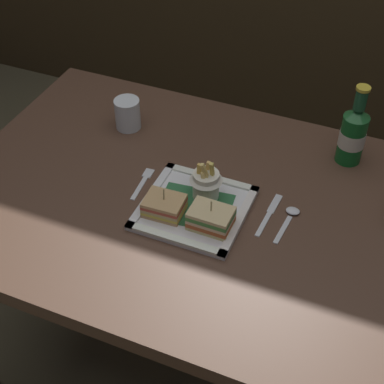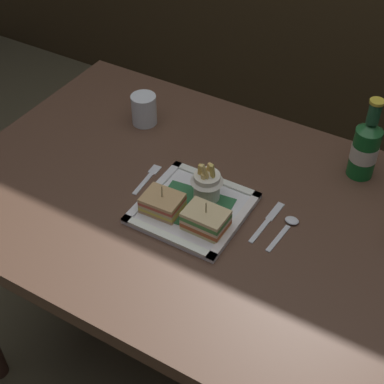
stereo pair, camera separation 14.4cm
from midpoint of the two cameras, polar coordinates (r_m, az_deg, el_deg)
ground_plane at (r=2.09m, az=-2.21°, el=-16.43°), size 6.00×6.00×0.00m
dining_table at (r=1.55m, az=-2.86°, el=-3.45°), size 1.24×0.87×0.78m
square_plate at (r=1.44m, az=-2.62°, el=-1.73°), size 0.26×0.26×0.02m
sandwich_half_left at (r=1.42m, az=-5.64°, el=-1.49°), size 0.10×0.08×0.08m
sandwich_half_right at (r=1.37m, az=-1.12°, el=-2.74°), size 0.10×0.07×0.08m
fries_cup at (r=1.43m, az=-1.48°, el=1.01°), size 0.08×0.08×0.12m
beer_bottle at (r=1.58m, az=13.03°, el=5.51°), size 0.07×0.07×0.23m
water_glass at (r=1.71m, az=-8.75°, el=7.38°), size 0.07×0.07×0.09m
fork at (r=1.53m, az=-7.49°, el=0.89°), size 0.03×0.13×0.00m
knife at (r=1.44m, az=4.82°, el=-2.20°), size 0.02×0.16×0.00m
spoon at (r=1.43m, az=6.81°, el=-2.48°), size 0.04×0.13×0.01m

